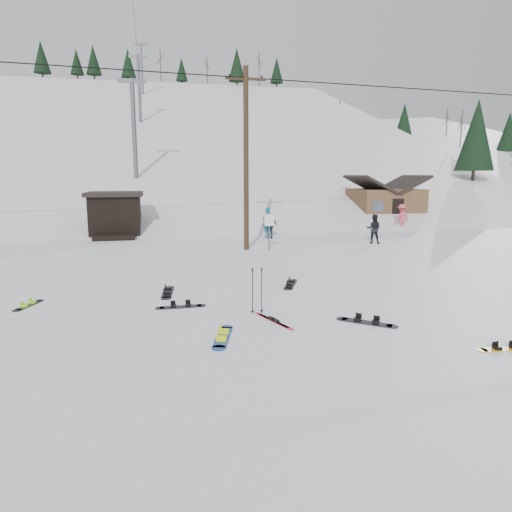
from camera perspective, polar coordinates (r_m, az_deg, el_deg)
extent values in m
plane|color=white|center=(9.95, 3.04, -12.56)|extent=(200.00, 200.00, 0.00)
cube|color=white|center=(65.83, -9.76, -3.86)|extent=(60.00, 85.24, 65.97)
cube|color=white|center=(72.93, 21.80, -2.27)|extent=(45.66, 93.98, 54.59)
cylinder|color=#3A2819|center=(23.28, -1.24, 11.81)|extent=(0.26, 0.26, 9.00)
cube|color=#3A2819|center=(23.71, -1.28, 21.28)|extent=(2.00, 0.12, 0.12)
cylinder|color=black|center=(23.74, -1.28, 21.56)|extent=(0.08, 0.08, 0.12)
cylinder|color=#595B60|center=(23.31, 1.64, 2.94)|extent=(0.07, 0.07, 1.80)
cube|color=white|center=(23.20, 1.67, 4.52)|extent=(0.50, 0.04, 0.60)
cube|color=black|center=(30.07, -17.12, 4.81)|extent=(3.00, 3.00, 2.50)
cube|color=black|center=(29.98, -17.26, 7.41)|extent=(3.40, 3.40, 0.25)
cube|color=black|center=(28.40, -17.29, 2.27)|extent=(2.40, 1.20, 0.30)
cylinder|color=#595B60|center=(39.03, -14.98, 14.88)|extent=(0.36, 0.36, 8.00)
cube|color=#595B60|center=(39.54, -15.25, 20.37)|extent=(2.20, 0.30, 0.30)
cylinder|color=#595B60|center=(59.69, -14.39, 19.46)|extent=(0.36, 0.36, 8.00)
cube|color=#595B60|center=(60.44, -14.56, 23.01)|extent=(2.20, 0.30, 0.30)
cylinder|color=#595B60|center=(80.55, -14.09, 21.67)|extent=(0.36, 0.36, 8.00)
cube|color=#595B60|center=(81.41, -14.22, 24.29)|extent=(2.20, 0.30, 0.30)
cube|color=brown|center=(37.27, 15.80, 5.99)|extent=(5.00, 4.00, 2.70)
cube|color=black|center=(36.59, 14.04, 8.67)|extent=(2.69, 4.40, 1.43)
cube|color=black|center=(37.85, 17.75, 8.53)|extent=(2.69, 4.40, 1.43)
cube|color=black|center=(35.53, 17.30, 5.32)|extent=(0.90, 0.06, 1.90)
cube|color=#164092|center=(11.07, -4.16, -10.08)|extent=(0.68, 1.43, 0.03)
cylinder|color=#164092|center=(11.73, -3.71, -8.90)|extent=(0.32, 0.32, 0.03)
cylinder|color=#164092|center=(10.43, -4.67, -11.40)|extent=(0.32, 0.32, 0.03)
cube|color=#F2FE0D|center=(11.29, -3.99, -9.35)|extent=(0.27, 0.23, 0.09)
cube|color=#F2FE0D|center=(10.82, -4.34, -10.24)|extent=(0.27, 0.23, 0.09)
cube|color=red|center=(12.15, 2.42, -8.21)|extent=(0.62, 1.47, 0.02)
cube|color=black|center=(12.14, 2.42, -8.02)|extent=(0.17, 0.29, 0.07)
cube|color=red|center=(12.28, 1.99, -8.01)|extent=(0.62, 1.47, 0.02)
cube|color=black|center=(12.26, 1.99, -7.82)|extent=(0.17, 0.29, 0.07)
cylinder|color=black|center=(12.69, -0.45, -4.47)|extent=(0.03, 0.03, 1.27)
cylinder|color=black|center=(12.85, -0.45, -6.92)|extent=(0.09, 0.09, 0.01)
cylinder|color=black|center=(12.55, -0.46, -1.77)|extent=(0.04, 0.04, 0.12)
cylinder|color=black|center=(12.75, 0.71, -4.40)|extent=(0.03, 0.03, 1.27)
cylinder|color=black|center=(12.90, 0.71, -6.85)|extent=(0.09, 0.09, 0.01)
cylinder|color=black|center=(12.61, 0.72, -1.72)|extent=(0.04, 0.04, 0.12)
cube|color=black|center=(13.63, -9.39, -6.28)|extent=(1.21, 0.28, 0.02)
cylinder|color=black|center=(13.67, -6.86, -6.17)|extent=(0.28, 0.28, 0.02)
cylinder|color=black|center=(13.61, -11.93, -6.39)|extent=(0.28, 0.28, 0.02)
cube|color=black|center=(13.63, -8.48, -6.03)|extent=(0.15, 0.20, 0.08)
cube|color=black|center=(13.61, -10.31, -6.11)|extent=(0.15, 0.20, 0.08)
cube|color=black|center=(15.28, -10.98, -4.52)|extent=(0.46, 1.43, 0.03)
cylinder|color=black|center=(15.95, -10.78, -3.88)|extent=(0.32, 0.32, 0.03)
cylinder|color=black|center=(14.60, -11.20, -5.21)|extent=(0.32, 0.32, 0.03)
cube|color=black|center=(15.51, -10.92, -4.06)|extent=(0.25, 0.20, 0.09)
cube|color=black|center=(15.02, -11.07, -4.54)|extent=(0.25, 0.20, 0.09)
cube|color=black|center=(15.18, -26.56, -5.54)|extent=(0.61, 1.07, 0.02)
cylinder|color=black|center=(15.59, -25.43, -5.06)|extent=(0.24, 0.24, 0.02)
cylinder|color=black|center=(14.77, -27.75, -6.05)|extent=(0.24, 0.24, 0.02)
cube|color=#92F11C|center=(15.31, -26.15, -5.20)|extent=(0.21, 0.18, 0.07)
cube|color=#92F11C|center=(15.02, -26.99, -5.56)|extent=(0.21, 0.18, 0.07)
cube|color=black|center=(12.42, 13.66, -8.08)|extent=(1.21, 1.08, 0.03)
cylinder|color=black|center=(12.29, 16.67, -8.42)|extent=(0.30, 0.30, 0.03)
cylinder|color=black|center=(12.58, 10.72, -7.73)|extent=(0.30, 0.30, 0.03)
cube|color=black|center=(12.35, 14.75, -7.96)|extent=(0.26, 0.27, 0.09)
cube|color=black|center=(12.45, 12.60, -7.71)|extent=(0.26, 0.27, 0.09)
cube|color=#F0AD1A|center=(11.74, 28.72, -10.17)|extent=(1.14, 0.37, 0.02)
cylinder|color=#F0AD1A|center=(11.44, 26.39, -10.50)|extent=(0.26, 0.26, 0.02)
cube|color=black|center=(11.62, 27.91, -10.07)|extent=(0.16, 0.20, 0.07)
cube|color=black|center=(16.15, 4.35, -3.56)|extent=(0.83, 1.34, 0.03)
cylinder|color=black|center=(16.79, 4.67, -3.02)|extent=(0.31, 0.31, 0.03)
cylinder|color=black|center=(15.51, 4.00, -4.13)|extent=(0.31, 0.31, 0.03)
cube|color=black|center=(16.37, 4.47, -3.16)|extent=(0.27, 0.24, 0.09)
cube|color=black|center=(15.91, 4.23, -3.56)|extent=(0.27, 0.24, 0.09)
imported|color=#0A6D6C|center=(28.14, 1.40, 4.24)|extent=(0.80, 0.73, 1.84)
imported|color=black|center=(26.41, 14.51, 3.30)|extent=(1.00, 0.94, 1.64)
imported|color=#D94C57|center=(33.45, 17.76, 4.67)|extent=(1.29, 0.93, 1.79)
imported|color=#18233E|center=(27.53, 1.78, 3.78)|extent=(0.94, 0.48, 1.53)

